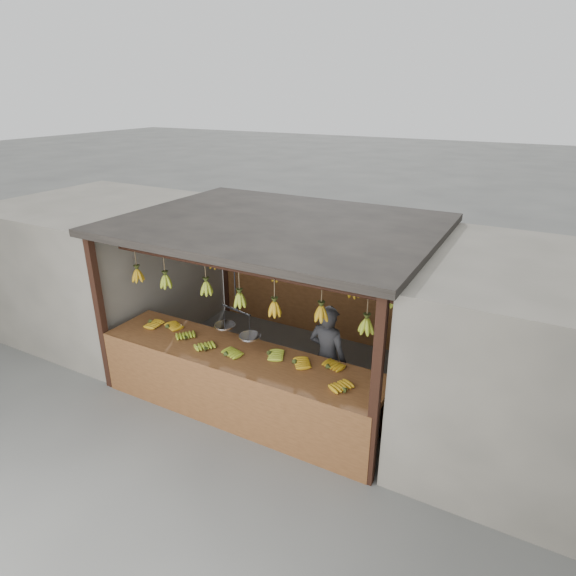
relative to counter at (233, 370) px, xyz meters
The scene contains 9 objects.
ground 1.43m from the counter, 91.44° to the left, with size 80.00×80.00×0.00m, color #5B5B57.
stall 2.00m from the counter, 91.14° to the left, with size 4.30×3.30×2.40m.
neighbor_left 3.86m from the counter, 161.21° to the left, with size 3.00×3.00×2.30m, color slate.
neighbor_right 3.80m from the counter, 19.10° to the left, with size 3.00×3.00×2.30m, color slate.
counter is the anchor object (origin of this frame).
hanging_bananas 1.53m from the counter, 91.65° to the left, with size 3.63×2.21×0.39m.
balance_scale 0.54m from the counter, 108.55° to the left, with size 0.73×0.37×0.85m.
vendor 1.25m from the counter, 39.78° to the left, with size 0.55×0.36×1.51m, color #262628.
bag_bundles 3.23m from the counter, 53.56° to the left, with size 0.08×0.26×1.20m.
Camera 1 is at (3.19, -5.57, 4.05)m, focal length 30.00 mm.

